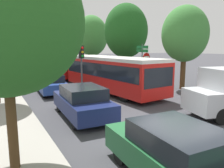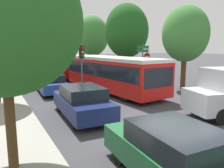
{
  "view_description": "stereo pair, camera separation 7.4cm",
  "coord_description": "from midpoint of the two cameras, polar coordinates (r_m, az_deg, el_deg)",
  "views": [
    {
      "loc": [
        -5.82,
        -5.44,
        3.25
      ],
      "look_at": [
        0.2,
        5.29,
        1.2
      ],
      "focal_mm": 35.0,
      "sensor_mm": 36.0,
      "label": 1
    },
    {
      "loc": [
        -5.76,
        -5.47,
        3.25
      ],
      "look_at": [
        0.2,
        5.29,
        1.2
      ],
      "focal_mm": 35.0,
      "sensor_mm": 36.0,
      "label": 2
    }
  ],
  "objects": [
    {
      "name": "queued_car_black",
      "position": [
        21.9,
        -18.17,
        2.51
      ],
      "size": [
        2.11,
        4.49,
        1.53
      ],
      "rotation": [
        0.0,
        0.0,
        1.51
      ],
      "color": "black",
      "rests_on": "ground"
    },
    {
      "name": "no_entry_sign",
      "position": [
        19.13,
        9.18,
        5.23
      ],
      "size": [
        0.7,
        0.08,
        2.82
      ],
      "rotation": [
        0.0,
        0.0,
        -1.57
      ],
      "color": "#56595E",
      "rests_on": "ground"
    },
    {
      "name": "tree_right_near",
      "position": [
        18.01,
        18.73,
        12.24
      ],
      "size": [
        3.53,
        3.53,
        6.43
      ],
      "color": "#51381E",
      "rests_on": "ground"
    },
    {
      "name": "tree_right_far",
      "position": [
        32.58,
        -4.94,
        12.18
      ],
      "size": [
        4.69,
        4.69,
        7.87
      ],
      "color": "#51381E",
      "rests_on": "ground"
    },
    {
      "name": "direction_sign_post",
      "position": [
        20.75,
        8.12,
        7.46
      ],
      "size": [
        0.32,
        1.39,
        3.6
      ],
      "rotation": [
        0.0,
        0.0,
        3.33
      ],
      "color": "#56595E",
      "rests_on": "ground"
    },
    {
      "name": "queued_car_white",
      "position": [
        27.14,
        -21.02,
        3.47
      ],
      "size": [
        1.93,
        4.1,
        1.39
      ],
      "rotation": [
        0.0,
        0.0,
        1.51
      ],
      "color": "white",
      "rests_on": "ground"
    },
    {
      "name": "articulated_bus",
      "position": [
        19.48,
        -6.37,
        4.23
      ],
      "size": [
        4.18,
        17.56,
        2.58
      ],
      "rotation": [
        0.0,
        0.0,
        -1.48
      ],
      "color": "red",
      "rests_on": "ground"
    },
    {
      "name": "ground_plane",
      "position": [
        8.59,
        16.83,
        -13.19
      ],
      "size": [
        200.0,
        200.0,
        0.0
      ],
      "primitive_type": "plane",
      "color": "#3D3D42"
    },
    {
      "name": "tree_left_near",
      "position": [
        5.94,
        -26.39,
        14.49
      ],
      "size": [
        3.82,
        3.82,
        5.7
      ],
      "color": "#51381E",
      "rests_on": "ground"
    },
    {
      "name": "tree_right_mid",
      "position": [
        24.53,
        3.93,
        13.64
      ],
      "size": [
        4.75,
        4.75,
        7.98
      ],
      "color": "#51381E",
      "rests_on": "ground"
    },
    {
      "name": "queued_car_green",
      "position": [
        5.66,
        16.28,
        -17.32
      ],
      "size": [
        2.01,
        4.28,
        1.46
      ],
      "rotation": [
        0.0,
        0.0,
        1.51
      ],
      "color": "#236638",
      "rests_on": "ground"
    },
    {
      "name": "traffic_light",
      "position": [
        15.63,
        -7.74,
        6.63
      ],
      "size": [
        0.36,
        0.39,
        3.4
      ],
      "rotation": [
        0.0,
        0.0,
        -1.38
      ],
      "color": "#56595E",
      "rests_on": "ground"
    },
    {
      "name": "queued_car_blue",
      "position": [
        16.27,
        -15.47,
        0.11
      ],
      "size": [
        1.91,
        4.07,
        1.39
      ],
      "rotation": [
        0.0,
        0.0,
        1.51
      ],
      "color": "#284799",
      "rests_on": "ground"
    },
    {
      "name": "queued_car_navy",
      "position": [
        10.34,
        -7.58,
        -4.58
      ],
      "size": [
        2.06,
        4.39,
        1.49
      ],
      "rotation": [
        0.0,
        0.0,
        1.51
      ],
      "color": "navy",
      "rests_on": "ground"
    },
    {
      "name": "city_bus_rear",
      "position": [
        40.87,
        -23.68,
        6.14
      ],
      "size": [
        2.88,
        11.6,
        2.48
      ],
      "rotation": [
        0.0,
        0.0,
        1.6
      ],
      "color": "teal",
      "rests_on": "ground"
    }
  ]
}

